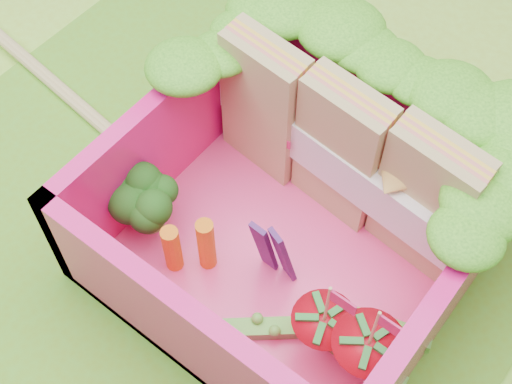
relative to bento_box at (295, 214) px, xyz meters
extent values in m
plane|color=#9BCC39|center=(-0.37, -0.11, -0.31)|extent=(14.00, 14.00, 0.00)
cube|color=#67A826|center=(-0.37, -0.11, -0.29)|extent=(2.60, 2.60, 0.03)
cube|color=#FF418C|center=(0.00, 0.00, -0.25)|extent=(1.30, 1.30, 0.05)
cube|color=#EE1479|center=(0.00, 0.61, 0.00)|extent=(1.30, 0.07, 0.55)
cube|color=#EE1479|center=(0.00, -0.61, 0.00)|extent=(1.30, 0.07, 0.55)
cube|color=#EE1479|center=(-0.62, 0.00, 0.00)|extent=(0.07, 1.30, 0.55)
cube|color=#EE1479|center=(0.61, 0.00, 0.00)|extent=(0.07, 1.30, 0.55)
ellipsoid|color=#2C8718|center=(-0.50, 0.58, 0.33)|extent=(0.30, 0.30, 0.11)
ellipsoid|color=#2C8718|center=(-0.38, 0.58, 0.33)|extent=(0.30, 0.30, 0.11)
ellipsoid|color=#2C8718|center=(-0.25, 0.58, 0.33)|extent=(0.30, 0.30, 0.11)
ellipsoid|color=#2C8718|center=(-0.12, 0.58, 0.33)|extent=(0.30, 0.30, 0.11)
ellipsoid|color=#2C8718|center=(0.00, 0.58, 0.33)|extent=(0.30, 0.30, 0.11)
ellipsoid|color=#2C8718|center=(0.13, 0.58, 0.33)|extent=(0.30, 0.30, 0.11)
ellipsoid|color=#2C8718|center=(0.25, 0.58, 0.33)|extent=(0.30, 0.30, 0.11)
ellipsoid|color=#2C8718|center=(0.38, 0.58, 0.33)|extent=(0.30, 0.30, 0.11)
ellipsoid|color=#2C8718|center=(-0.58, 0.10, 0.33)|extent=(0.27, 0.27, 0.10)
ellipsoid|color=#2C8718|center=(-0.58, 0.24, 0.33)|extent=(0.27, 0.27, 0.10)
ellipsoid|color=#2C8718|center=(-0.58, 0.38, 0.33)|extent=(0.27, 0.27, 0.10)
ellipsoid|color=#2C8718|center=(-0.58, 0.52, 0.33)|extent=(0.27, 0.27, 0.10)
ellipsoid|color=#2C8718|center=(0.58, 0.10, 0.33)|extent=(0.27, 0.27, 0.10)
ellipsoid|color=#2C8718|center=(0.58, 0.24, 0.33)|extent=(0.27, 0.27, 0.10)
ellipsoid|color=#2C8718|center=(0.58, 0.38, 0.33)|extent=(0.27, 0.27, 0.10)
cube|color=tan|center=(-0.37, 0.29, 0.09)|extent=(0.37, 0.18, 0.64)
cube|color=tan|center=(0.00, 0.29, 0.09)|extent=(0.37, 0.18, 0.64)
cube|color=tan|center=(0.37, 0.29, 0.09)|extent=(0.37, 0.18, 0.64)
cube|color=white|center=(0.00, 0.29, 0.06)|extent=(1.16, 0.28, 0.20)
cylinder|color=#6EA650|center=(-0.52, -0.28, -0.15)|extent=(0.12, 0.12, 0.16)
ellipsoid|color=#174F15|center=(-0.52, -0.28, -0.01)|extent=(0.33, 0.33, 0.12)
cylinder|color=orange|center=(-0.31, -0.36, -0.10)|extent=(0.07, 0.07, 0.24)
cylinder|color=orange|center=(-0.21, -0.27, -0.09)|extent=(0.07, 0.07, 0.28)
cube|color=#441751|center=(-0.02, -0.17, -0.04)|extent=(0.07, 0.02, 0.38)
cube|color=#441751|center=(0.06, -0.15, -0.04)|extent=(0.07, 0.04, 0.38)
cone|color=red|center=(0.33, -0.28, -0.11)|extent=(0.23, 0.23, 0.23)
cylinder|color=#D5B678|center=(0.33, -0.28, 0.12)|extent=(0.01, 0.01, 0.24)
cube|color=#D62363|center=(0.38, -0.28, 0.20)|extent=(0.10, 0.01, 0.06)
cone|color=red|center=(0.50, -0.27, -0.10)|extent=(0.26, 0.26, 0.26)
cylinder|color=#D5B678|center=(0.50, -0.27, 0.15)|extent=(0.01, 0.01, 0.24)
cube|color=#D62363|center=(0.55, -0.27, 0.23)|extent=(0.10, 0.01, 0.06)
cube|color=#4FC13C|center=(0.50, -0.09, -0.20)|extent=(0.33, 0.16, 0.05)
cube|color=#4FC13C|center=(0.50, -0.25, -0.20)|extent=(0.32, 0.08, 0.05)
cube|color=#4FC13C|center=(0.14, -0.36, -0.20)|extent=(0.29, 0.26, 0.05)
cube|color=#D9BF77|center=(-1.52, 0.02, -0.25)|extent=(2.11, 0.28, 0.04)
cube|color=#D9BF77|center=(-1.47, 0.04, -0.25)|extent=(2.11, 0.28, 0.04)
camera|label=1|loc=(0.75, -1.20, 2.26)|focal=50.00mm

